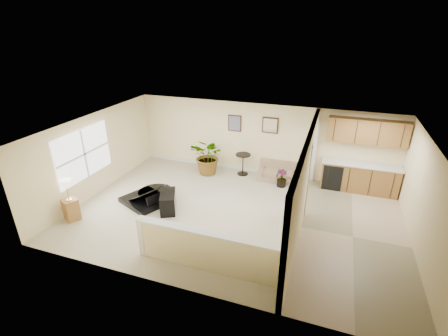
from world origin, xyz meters
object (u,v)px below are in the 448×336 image
(piano_bench, at_px, (168,202))
(accent_table, at_px, (243,162))
(small_plant, at_px, (282,179))
(palm_plant, at_px, (209,156))
(loveseat, at_px, (279,171))
(piano, at_px, (145,185))
(lamp_stand, at_px, (70,203))

(piano_bench, distance_m, accent_table, 3.32)
(accent_table, xyz_separation_m, small_plant, (1.47, -0.47, -0.24))
(palm_plant, bearing_deg, loveseat, 9.09)
(piano, bearing_deg, palm_plant, 89.16)
(piano, xyz_separation_m, palm_plant, (1.12, 2.40, 0.16))
(piano, bearing_deg, small_plant, 55.48)
(piano, relative_size, palm_plant, 1.32)
(loveseat, bearing_deg, small_plant, -72.35)
(piano, relative_size, accent_table, 2.38)
(piano, bearing_deg, lamp_stand, -106.90)
(lamp_stand, bearing_deg, small_plant, 37.08)
(loveseat, height_order, palm_plant, palm_plant)
(loveseat, relative_size, small_plant, 2.41)
(loveseat, bearing_deg, lamp_stand, -141.49)
(loveseat, xyz_separation_m, accent_table, (-1.27, -0.04, 0.19))
(piano, xyz_separation_m, small_plant, (3.72, 2.27, -0.25))
(palm_plant, relative_size, small_plant, 2.37)
(loveseat, bearing_deg, palm_plant, -174.10)
(loveseat, distance_m, palm_plant, 2.47)
(accent_table, bearing_deg, loveseat, 2.00)
(piano, height_order, piano_bench, piano)
(small_plant, relative_size, lamp_stand, 0.49)
(piano_bench, relative_size, small_plant, 1.41)
(piano_bench, bearing_deg, palm_plant, 85.74)
(small_plant, bearing_deg, lamp_stand, -142.92)
(palm_plant, bearing_deg, small_plant, -2.79)
(piano_bench, height_order, loveseat, loveseat)
(accent_table, relative_size, small_plant, 1.31)
(accent_table, xyz_separation_m, palm_plant, (-1.14, -0.34, 0.17))
(lamp_stand, bearing_deg, piano_bench, 29.37)
(palm_plant, distance_m, small_plant, 2.64)
(piano, xyz_separation_m, loveseat, (3.53, 2.79, -0.21))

